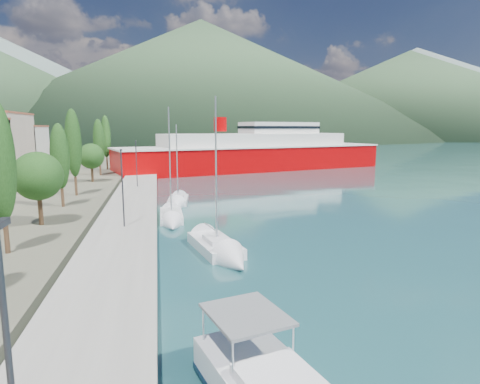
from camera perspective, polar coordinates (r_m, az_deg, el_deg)
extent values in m
plane|color=#1E4A4E|center=(136.82, -9.04, 5.41)|extent=(1400.00, 1400.00, 0.00)
cube|color=gray|center=(43.26, -15.07, -1.98)|extent=(5.00, 88.00, 0.80)
cone|color=slate|center=(706.46, -4.73, 15.66)|extent=(760.00, 760.00, 180.00)
cone|color=slate|center=(751.97, 23.58, 13.02)|extent=(640.00, 640.00, 140.00)
cone|color=#324F31|center=(421.84, -5.48, 15.70)|extent=(480.00, 480.00, 115.00)
cone|color=#324F31|center=(478.93, 22.76, 12.75)|extent=(420.00, 420.00, 90.00)
cube|color=white|center=(86.42, -29.10, 5.44)|extent=(9.00, 10.00, 8.00)
cube|color=#9E5138|center=(86.34, -29.31, 8.18)|extent=(9.20, 10.20, 0.30)
cylinder|color=#47301E|center=(29.08, -30.26, -5.54)|extent=(0.30, 0.30, 2.08)
cylinder|color=#47301E|center=(36.16, -26.51, -2.32)|extent=(0.36, 0.36, 2.43)
sphere|color=#1E4417|center=(35.76, -26.82, 2.04)|extent=(3.89, 3.89, 3.89)
cylinder|color=#47301E|center=(43.69, -23.91, -0.74)|extent=(0.30, 0.30, 1.81)
ellipsoid|color=#1E4417|center=(43.23, -24.26, 4.66)|extent=(1.80, 1.80, 6.43)
cylinder|color=#47301E|center=(50.35, -22.29, 0.78)|extent=(0.30, 0.30, 2.19)
ellipsoid|color=#1E4417|center=(49.93, -22.63, 6.45)|extent=(1.80, 1.80, 7.77)
cylinder|color=#47301E|center=(62.30, -20.27, 2.41)|extent=(0.36, 0.36, 2.29)
sphere|color=#1E4417|center=(62.08, -20.40, 4.80)|extent=(3.66, 3.66, 3.66)
cylinder|color=#47301E|center=(70.74, -19.25, 3.09)|extent=(0.30, 0.30, 2.04)
ellipsoid|color=#1E4417|center=(70.45, -19.45, 6.84)|extent=(1.80, 1.80, 7.23)
cylinder|color=#47301E|center=(80.28, -18.37, 3.86)|extent=(0.30, 0.30, 2.23)
ellipsoid|color=#1E4417|center=(80.02, -18.55, 7.48)|extent=(1.80, 1.80, 7.92)
cube|color=#2D2D33|center=(8.22, -30.85, -3.84)|extent=(0.15, 0.50, 0.12)
cylinder|color=#2D2D33|center=(32.40, -16.36, 0.44)|extent=(0.12, 0.12, 6.00)
cube|color=#2D2D33|center=(32.36, -16.56, 5.76)|extent=(0.15, 0.50, 0.12)
cylinder|color=#2D2D33|center=(54.59, -14.51, 3.88)|extent=(0.12, 0.12, 6.00)
cube|color=#2D2D33|center=(54.67, -14.62, 7.04)|extent=(0.15, 0.50, 0.12)
cube|color=slate|center=(13.48, 0.89, -17.00)|extent=(2.86, 3.17, 0.10)
cube|color=silver|center=(28.35, -3.58, -7.76)|extent=(3.46, 6.16, 0.93)
cube|color=silver|center=(27.83, -3.33, -6.75)|extent=(1.85, 2.56, 0.36)
cylinder|color=silver|center=(26.92, -3.42, 3.02)|extent=(0.12, 0.12, 9.81)
cone|color=silver|center=(25.04, -0.72, -10.04)|extent=(2.86, 3.12, 2.37)
cube|color=silver|center=(38.37, -9.74, -3.46)|extent=(2.09, 5.66, 0.80)
cube|color=silver|center=(37.90, -9.75, -2.80)|extent=(1.24, 2.27, 0.31)
cylinder|color=silver|center=(37.22, -9.95, 4.35)|extent=(0.12, 0.12, 9.73)
cone|color=silver|center=(34.86, -9.60, -4.73)|extent=(2.06, 2.65, 2.03)
cube|color=silver|center=(46.28, -8.77, -1.28)|extent=(2.69, 5.02, 0.82)
cube|color=silver|center=(45.87, -8.82, -0.68)|extent=(1.49, 2.06, 0.32)
cylinder|color=silver|center=(45.38, -8.94, 4.27)|extent=(0.12, 0.12, 8.22)
cone|color=silver|center=(43.28, -9.07, -2.01)|extent=(2.37, 2.49, 2.10)
cube|color=#AD0002|center=(82.50, 2.09, 4.65)|extent=(56.67, 25.68, 5.37)
cube|color=silver|center=(82.34, 2.10, 6.51)|extent=(57.14, 26.11, 0.29)
cube|color=silver|center=(82.30, 2.11, 7.31)|extent=(39.53, 19.27, 2.88)
cube|color=silver|center=(85.19, 5.55, 9.07)|extent=(16.89, 10.96, 2.30)
cylinder|color=#AD0002|center=(78.84, -2.83, 9.60)|extent=(2.49, 2.49, 2.68)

